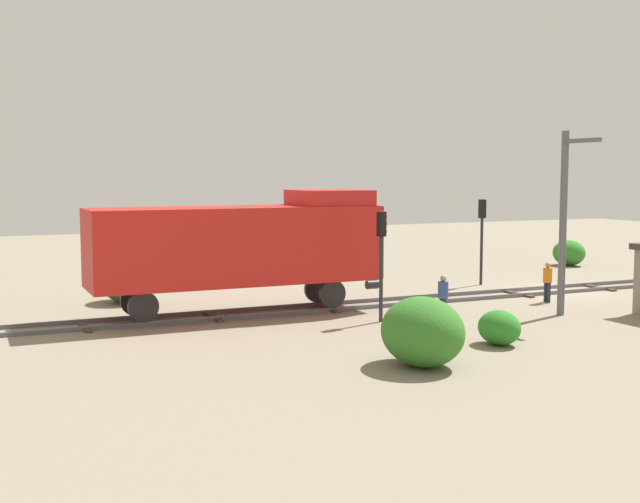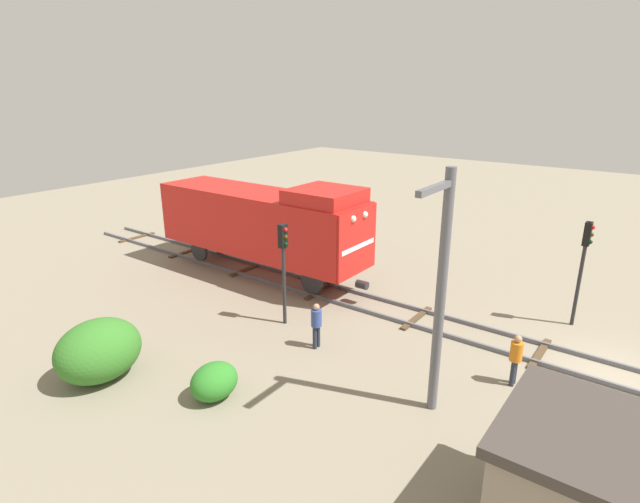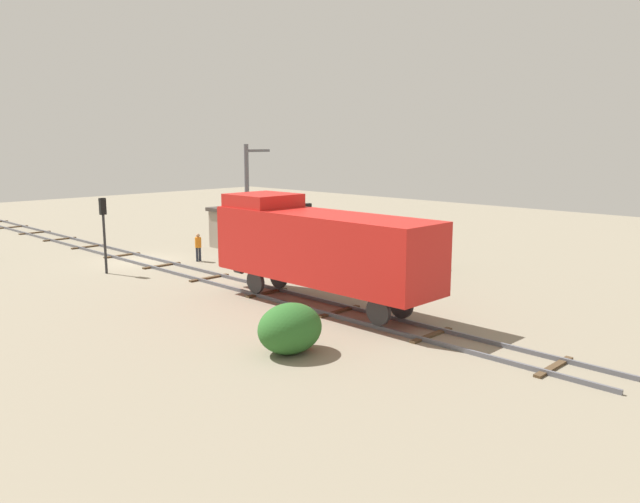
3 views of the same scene
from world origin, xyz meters
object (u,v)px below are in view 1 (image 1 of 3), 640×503
at_px(worker_near_track, 548,279).
at_px(catenary_mast, 564,218).
at_px(locomotive, 242,243).
at_px(worker_by_signal, 443,294).
at_px(traffic_signal_near, 482,226).
at_px(traffic_signal_mid, 382,245).

xyz_separation_m(worker_near_track, catenary_mast, (-2.67, 1.54, 2.75)).
relative_size(locomotive, worker_near_track, 6.82).
relative_size(worker_near_track, worker_by_signal, 1.00).
relative_size(traffic_signal_near, worker_near_track, 2.45).
xyz_separation_m(traffic_signal_mid, catenary_mast, (-1.67, -6.94, 0.93)).
relative_size(locomotive, worker_by_signal, 6.82).
xyz_separation_m(traffic_signal_near, catenary_mast, (-8.27, 2.19, 0.85)).
bearing_deg(locomotive, traffic_signal_mid, -129.09).
distance_m(traffic_signal_mid, catenary_mast, 7.20).
bearing_deg(worker_near_track, traffic_signal_mid, 45.62).
relative_size(traffic_signal_near, worker_by_signal, 2.45).
bearing_deg(locomotive, traffic_signal_near, -76.49).
xyz_separation_m(traffic_signal_near, worker_by_signal, (-7.40, 6.99, -1.90)).
height_order(locomotive, worker_by_signal, locomotive).
distance_m(worker_by_signal, catenary_mast, 5.60).
relative_size(traffic_signal_near, traffic_signal_mid, 1.03).
height_order(worker_by_signal, catenary_mast, catenary_mast).
xyz_separation_m(traffic_signal_mid, worker_near_track, (1.00, -8.48, -1.82)).
relative_size(traffic_signal_mid, catenary_mast, 0.58).
bearing_deg(worker_near_track, locomotive, 28.16).
bearing_deg(catenary_mast, worker_by_signal, 79.73).
bearing_deg(worker_near_track, catenary_mast, 98.97).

